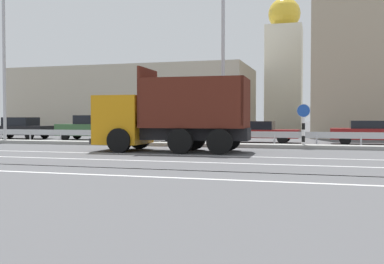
# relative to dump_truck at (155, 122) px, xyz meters

# --- Properties ---
(ground_plane) EXTENTS (320.00, 320.00, 0.00)m
(ground_plane) POSITION_rel_dump_truck_xyz_m (1.68, 1.46, -1.30)
(ground_plane) COLOR #4C4C4F
(lane_strip_0) EXTENTS (65.22, 0.16, 0.01)m
(lane_strip_0) POSITION_rel_dump_truck_xyz_m (0.85, -1.76, -1.29)
(lane_strip_0) COLOR silver
(lane_strip_0) RESTS_ON ground_plane
(lane_strip_1) EXTENTS (65.22, 0.16, 0.01)m
(lane_strip_1) POSITION_rel_dump_truck_xyz_m (0.85, -4.36, -1.29)
(lane_strip_1) COLOR silver
(lane_strip_1) RESTS_ON ground_plane
(lane_strip_2) EXTENTS (65.22, 0.16, 0.01)m
(lane_strip_2) POSITION_rel_dump_truck_xyz_m (0.85, -6.66, -1.29)
(lane_strip_2) COLOR silver
(lane_strip_2) RESTS_ON ground_plane
(lane_strip_3) EXTENTS (65.22, 0.16, 0.01)m
(lane_strip_3) POSITION_rel_dump_truck_xyz_m (0.85, -6.67, -1.29)
(lane_strip_3) COLOR silver
(lane_strip_3) RESTS_ON ground_plane
(lane_strip_4) EXTENTS (65.22, 0.16, 0.01)m
(lane_strip_4) POSITION_rel_dump_truck_xyz_m (0.85, -8.24, -1.29)
(lane_strip_4) COLOR silver
(lane_strip_4) RESTS_ON ground_plane
(median_island) EXTENTS (35.87, 1.10, 0.18)m
(median_island) POSITION_rel_dump_truck_xyz_m (1.68, 3.64, -1.21)
(median_island) COLOR gray
(median_island) RESTS_ON ground_plane
(median_guardrail) EXTENTS (65.22, 0.09, 0.78)m
(median_guardrail) POSITION_rel_dump_truck_xyz_m (1.68, 4.55, -0.73)
(median_guardrail) COLOR #9EA0A5
(median_guardrail) RESTS_ON ground_plane
(dump_truck) EXTENTS (6.86, 2.99, 3.67)m
(dump_truck) POSITION_rel_dump_truck_xyz_m (0.00, 0.00, 0.00)
(dump_truck) COLOR orange
(dump_truck) RESTS_ON ground_plane
(median_road_sign) EXTENTS (0.65, 0.16, 2.15)m
(median_road_sign) POSITION_rel_dump_truck_xyz_m (6.28, 3.64, -0.19)
(median_road_sign) COLOR white
(median_road_sign) RESTS_ON ground_plane
(street_lamp_1) EXTENTS (0.71, 2.75, 8.68)m
(street_lamp_1) POSITION_rel_dump_truck_xyz_m (-10.77, 3.32, 3.59)
(street_lamp_1) COLOR #ADADB2
(street_lamp_1) RESTS_ON ground_plane
(street_lamp_2) EXTENTS (0.71, 2.38, 9.62)m
(street_lamp_2) POSITION_rel_dump_truck_xyz_m (2.25, 3.65, 4.03)
(street_lamp_2) COLOR #ADADB2
(street_lamp_2) RESTS_ON ground_plane
(parked_car_2) EXTENTS (4.73, 2.14, 1.52)m
(parked_car_2) POSITION_rel_dump_truck_xyz_m (-13.39, 8.29, -0.54)
(parked_car_2) COLOR black
(parked_car_2) RESTS_ON ground_plane
(parked_car_3) EXTENTS (4.12, 2.05, 1.65)m
(parked_car_3) POSITION_rel_dump_truck_xyz_m (-7.94, 8.27, -0.49)
(parked_car_3) COLOR #335B33
(parked_car_3) RESTS_ON ground_plane
(parked_car_4) EXTENTS (4.16, 2.06, 1.48)m
(parked_car_4) POSITION_rel_dump_truck_xyz_m (-2.96, 7.69, -0.54)
(parked_car_4) COLOR silver
(parked_car_4) RESTS_ON ground_plane
(parked_car_5) EXTENTS (4.77, 1.89, 1.28)m
(parked_car_5) POSITION_rel_dump_truck_xyz_m (3.49, 8.18, -0.64)
(parked_car_5) COLOR maroon
(parked_car_5) RESTS_ON ground_plane
(parked_car_6) EXTENTS (4.10, 2.08, 1.33)m
(parked_car_6) POSITION_rel_dump_truck_xyz_m (9.60, 7.73, -0.61)
(parked_car_6) COLOR maroon
(parked_car_6) RESTS_ON ground_plane
(background_building_0) EXTENTS (21.97, 9.29, 6.10)m
(background_building_0) POSITION_rel_dump_truck_xyz_m (-10.16, 21.10, 1.75)
(background_building_0) COLOR #B7AD99
(background_building_0) RESTS_ON ground_plane
(church_tower) EXTENTS (3.60, 3.60, 14.53)m
(church_tower) POSITION_rel_dump_truck_xyz_m (3.35, 28.00, 5.39)
(church_tower) COLOR silver
(church_tower) RESTS_ON ground_plane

